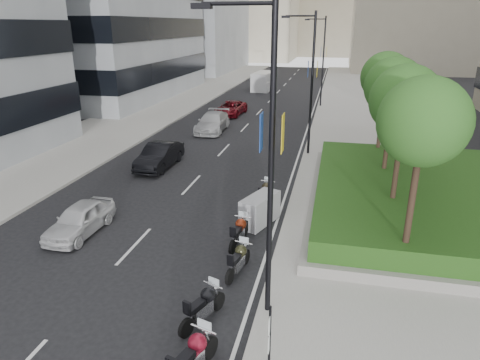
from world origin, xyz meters
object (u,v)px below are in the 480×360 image
(motorcycle_6, at_px, (265,194))
(delivery_van, at_px, (263,82))
(lamp_post_1, at_px, (310,78))
(car_b, at_px, (159,156))
(parking_sign, at_px, (269,345))
(motorcycle_5, at_px, (260,210))
(motorcycle_3, at_px, (239,259))
(car_a, at_px, (80,219))
(motorcycle_4, at_px, (239,232))
(car_c, at_px, (212,122))
(lamp_post_0, at_px, (266,152))
(motorcycle_2, at_px, (203,306))
(motorcycle_1, at_px, (192,358))
(car_d, at_px, (231,108))
(lamp_post_2, at_px, (322,57))

(motorcycle_6, height_order, delivery_van, delivery_van)
(lamp_post_1, distance_m, car_b, 10.55)
(parking_sign, bearing_deg, motorcycle_5, 101.32)
(motorcycle_3, distance_m, car_a, 7.26)
(motorcycle_3, distance_m, motorcycle_5, 4.06)
(motorcycle_4, relative_size, car_c, 0.40)
(lamp_post_0, distance_m, car_b, 15.69)
(motorcycle_5, height_order, motorcycle_6, motorcycle_5)
(car_a, relative_size, car_b, 0.84)
(motorcycle_2, relative_size, motorcycle_4, 0.95)
(lamp_post_1, height_order, car_a, lamp_post_1)
(lamp_post_0, xyz_separation_m, car_c, (-7.93, 22.15, -4.32))
(parking_sign, bearing_deg, lamp_post_0, 102.33)
(car_b, relative_size, car_c, 0.86)
(car_b, bearing_deg, motorcycle_3, -54.28)
(lamp_post_0, distance_m, motorcycle_2, 4.86)
(motorcycle_4, xyz_separation_m, motorcycle_6, (0.33, 4.22, 0.01))
(motorcycle_4, height_order, car_b, car_b)
(motorcycle_1, bearing_deg, motorcycle_3, 16.68)
(motorcycle_4, relative_size, car_a, 0.55)
(parking_sign, xyz_separation_m, motorcycle_2, (-2.26, 2.21, -0.91))
(motorcycle_6, bearing_deg, lamp_post_0, -164.63)
(delivery_van, bearing_deg, motorcycle_6, -76.21)
(motorcycle_6, height_order, car_c, car_c)
(car_c, bearing_deg, motorcycle_4, -73.15)
(motorcycle_4, bearing_deg, motorcycle_1, -170.73)
(lamp_post_0, bearing_deg, motorcycle_6, 98.94)
(motorcycle_4, distance_m, delivery_van, 42.23)
(lamp_post_0, distance_m, car_d, 30.27)
(lamp_post_2, height_order, delivery_van, lamp_post_2)
(car_a, bearing_deg, motorcycle_1, -40.73)
(motorcycle_3, relative_size, car_c, 0.38)
(lamp_post_2, distance_m, motorcycle_6, 27.20)
(lamp_post_1, distance_m, parking_sign, 20.33)
(lamp_post_0, distance_m, motorcycle_5, 7.58)
(motorcycle_3, distance_m, car_d, 27.71)
(lamp_post_0, height_order, car_d, lamp_post_0)
(lamp_post_1, xyz_separation_m, car_d, (-8.05, 11.84, -4.41))
(lamp_post_0, bearing_deg, car_d, 105.60)
(lamp_post_1, distance_m, motorcycle_6, 9.96)
(parking_sign, relative_size, motorcycle_1, 1.15)
(motorcycle_2, height_order, motorcycle_5, motorcycle_5)
(motorcycle_3, distance_m, motorcycle_4, 2.04)
(motorcycle_2, distance_m, motorcycle_4, 4.78)
(lamp_post_2, relative_size, car_a, 2.41)
(car_d, relative_size, delivery_van, 0.84)
(motorcycle_1, bearing_deg, delivery_van, 25.01)
(lamp_post_2, relative_size, motorcycle_3, 4.58)
(motorcycle_1, height_order, motorcycle_6, motorcycle_1)
(lamp_post_0, xyz_separation_m, motorcycle_3, (-1.19, 2.00, -4.54))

